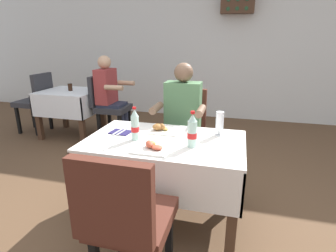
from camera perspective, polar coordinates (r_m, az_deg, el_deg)
ground_plane at (r=2.34m, az=0.61°, el=-20.92°), size 11.00×11.00×0.00m
back_wall at (r=5.26m, az=10.57°, el=18.01°), size 11.00×0.12×2.99m
main_dining_table at (r=2.16m, az=-0.69°, el=-7.10°), size 1.24×0.76×0.72m
chair_far_diner_seat at (r=2.86m, az=3.47°, el=-0.71°), size 0.44×0.50×0.97m
chair_near_camera_side at (r=1.54m, az=-8.89°, el=-18.95°), size 0.44×0.50×0.97m
seated_diner_far at (r=2.71m, az=2.96°, el=1.72°), size 0.50×0.46×1.26m
plate_near_camera at (r=1.91m, az=-3.47°, el=-4.50°), size 0.26×0.26×0.06m
plate_far_diner at (r=2.28m, az=-1.17°, el=-0.60°), size 0.24×0.24×0.07m
beer_glass_left at (r=2.20m, az=11.02°, el=0.64°), size 0.07×0.07×0.20m
cola_bottle_primary at (r=1.93m, az=5.21°, el=-1.16°), size 0.07×0.07×0.27m
cola_bottle_secondary at (r=2.07m, az=-7.10°, el=0.12°), size 0.06×0.06×0.26m
napkin_cutlery_set at (r=2.28m, az=-10.14°, el=-1.28°), size 0.18×0.19×0.01m
background_dining_table at (r=4.43m, az=-20.12°, el=4.71°), size 0.86×0.75×0.72m
background_chair_left at (r=4.82m, az=-26.42°, el=5.18°), size 0.50×0.44×0.97m
background_chair_right at (r=4.10m, az=-12.79°, el=4.66°), size 0.50×0.44×0.97m
background_patron at (r=4.04m, az=-12.33°, el=6.79°), size 0.46×0.50×1.26m
background_table_tumbler at (r=4.38m, az=-20.26°, el=7.84°), size 0.06×0.06×0.11m
wall_bottle_rack at (r=5.11m, az=14.77°, el=24.65°), size 0.56×0.21×0.42m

